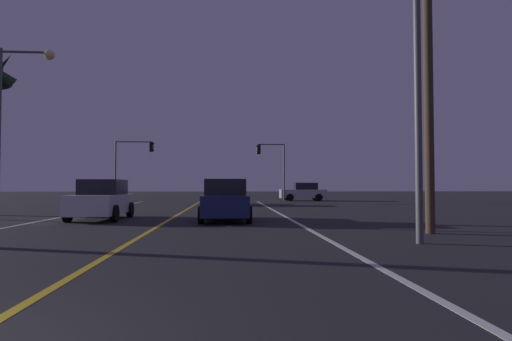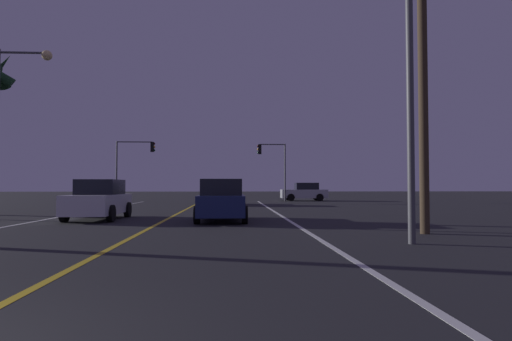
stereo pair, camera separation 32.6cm
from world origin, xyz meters
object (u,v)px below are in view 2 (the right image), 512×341
car_oncoming (99,200)px  car_crossing_side (304,192)px  utility_pole_right (423,68)px  street_lamp_right_near (395,22)px  traffic_light_near_left (135,157)px  traffic_light_near_right (272,159)px  car_ahead_far (223,194)px  car_lead_same_lane (222,201)px  street_lamp_left_mid (11,109)px

car_oncoming → car_crossing_side: (12.51, 21.75, 0.00)m
car_crossing_side → utility_pole_right: bearing=87.8°
street_lamp_right_near → traffic_light_near_left: bearing=-66.1°
utility_pole_right → traffic_light_near_right: bearing=94.6°
car_crossing_side → traffic_light_near_right: bearing=18.5°
car_ahead_far → car_crossing_side: same height
car_lead_same_lane → traffic_light_near_left: size_ratio=0.79×
car_ahead_far → street_lamp_left_mid: size_ratio=0.59×
car_ahead_far → street_lamp_right_near: (4.75, -21.70, 4.72)m
street_lamp_right_near → street_lamp_left_mid: size_ratio=1.22×
car_oncoming → traffic_light_near_right: (9.29, 20.67, 3.08)m
traffic_light_near_right → street_lamp_right_near: bearing=90.9°
traffic_light_near_right → car_ahead_far: bearing=59.2°
utility_pole_right → street_lamp_right_near: bearing=-128.0°
car_lead_same_lane → street_lamp_right_near: (4.50, -7.14, 4.72)m
car_ahead_far → car_oncoming: size_ratio=1.00×
car_oncoming → street_lamp_right_near: bearing=49.8°
car_lead_same_lane → street_lamp_left_mid: size_ratio=0.59×
car_oncoming → street_lamp_right_near: size_ratio=0.48×
car_crossing_side → street_lamp_left_mid: 27.37m
car_lead_same_lane → car_crossing_side: size_ratio=1.00×
car_lead_same_lane → traffic_light_near_left: bearing=21.0°
traffic_light_near_right → street_lamp_left_mid: bearing=57.6°
traffic_light_near_right → traffic_light_near_left: (-12.39, 0.00, 0.16)m
car_lead_same_lane → car_crossing_side: 23.98m
car_lead_same_lane → car_ahead_far: (-0.25, 14.56, 0.00)m
car_oncoming → utility_pole_right: 13.61m
car_ahead_far → street_lamp_right_near: bearing=-167.6°
car_oncoming → car_crossing_side: bearing=150.1°
car_lead_same_lane → traffic_light_near_left: traffic_light_near_left is taller
street_lamp_right_near → utility_pole_right: size_ratio=0.94×
traffic_light_near_left → street_lamp_left_mid: (-0.68, -20.58, 0.64)m
car_lead_same_lane → car_oncoming: size_ratio=1.00×
car_oncoming → traffic_light_near_left: size_ratio=0.79×
car_ahead_far → traffic_light_near_right: 8.95m
car_lead_same_lane → car_crossing_side: bearing=-17.6°
car_lead_same_lane → car_oncoming: 5.36m
car_oncoming → traffic_light_near_right: size_ratio=0.82×
car_ahead_far → street_lamp_left_mid: bearing=146.7°
street_lamp_right_near → traffic_light_near_right: bearing=-89.1°
street_lamp_right_near → car_oncoming: bearing=-40.2°
utility_pole_right → car_lead_same_lane: bearing=141.2°
traffic_light_near_right → car_crossing_side: bearing=-161.5°
car_ahead_far → car_crossing_side: size_ratio=1.00×
car_lead_same_lane → utility_pole_right: bearing=-128.8°
car_ahead_far → car_oncoming: (-4.99, -13.45, 0.00)m
car_lead_same_lane → utility_pole_right: (6.19, -4.97, 4.18)m
traffic_light_near_left → street_lamp_right_near: (12.84, -28.92, 1.48)m
car_oncoming → street_lamp_left_mid: street_lamp_left_mid is taller
street_lamp_right_near → street_lamp_left_mid: (-13.52, 8.34, -0.84)m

